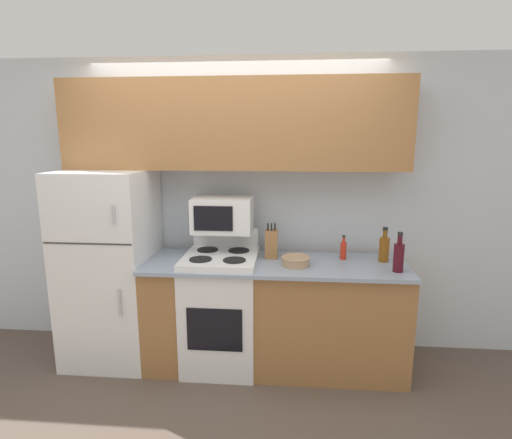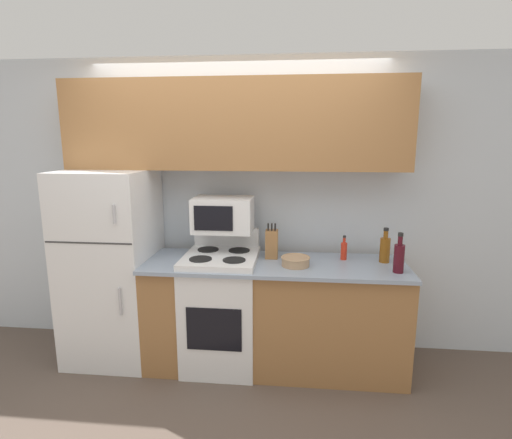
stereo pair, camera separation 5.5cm
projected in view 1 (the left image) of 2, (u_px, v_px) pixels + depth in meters
ground_plane at (227, 383)px, 3.10m from camera, size 12.00×12.00×0.00m
wall_back at (238, 206)px, 3.56m from camera, size 8.00×0.05×2.55m
lower_cabinets at (274, 314)px, 3.29m from camera, size 2.08×0.66×0.90m
refrigerator at (111, 266)px, 3.37m from camera, size 0.70×0.72×1.62m
upper_cabinets at (234, 125)px, 3.23m from camera, size 2.78×0.35×0.72m
stove at (221, 308)px, 3.30m from camera, size 0.59×0.64×1.11m
microwave at (223, 215)px, 3.28m from camera, size 0.48×0.34×0.28m
knife_block at (271, 244)px, 3.29m from camera, size 0.10×0.11×0.29m
bowl at (296, 261)px, 3.10m from camera, size 0.23×0.23×0.07m
bottle_hot_sauce at (343, 250)px, 3.26m from camera, size 0.05×0.05×0.20m
bottle_whiskey at (384, 248)px, 3.19m from camera, size 0.08×0.08×0.28m
bottle_wine_red at (399, 256)px, 2.94m from camera, size 0.08×0.08×0.30m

